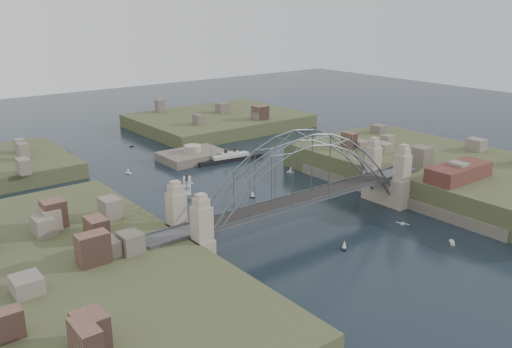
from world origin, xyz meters
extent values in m
plane|color=black|center=(0.00, 0.00, 0.00)|extent=(500.00, 500.00, 0.00)
cube|color=#48494B|center=(0.00, 0.00, 8.00)|extent=(84.00, 6.00, 0.70)
cube|color=#4D5359|center=(0.00, -3.00, 8.55)|extent=(84.00, 0.25, 0.50)
cube|color=#4D5359|center=(0.00, 3.00, 8.55)|extent=(84.00, 0.25, 0.50)
cube|color=black|center=(0.00, 0.00, 8.55)|extent=(55.20, 5.20, 0.35)
cube|color=gray|center=(-31.50, -5.00, 8.85)|extent=(3.40, 3.40, 17.70)
cube|color=gray|center=(-31.50, 5.00, 8.85)|extent=(3.40, 3.40, 17.70)
cube|color=gray|center=(31.50, -5.00, 8.85)|extent=(3.40, 3.40, 17.70)
cube|color=gray|center=(31.50, 5.00, 8.85)|extent=(3.40, 3.40, 17.70)
cube|color=gray|center=(-31.50, 0.00, 4.00)|extent=(4.08, 13.80, 8.00)
cube|color=gray|center=(31.50, 0.00, 4.00)|extent=(4.08, 13.80, 8.00)
cube|color=#414727|center=(-58.00, 0.00, 2.00)|extent=(50.00, 90.00, 12.00)
cube|color=#5A5348|center=(-35.50, 0.00, 1.00)|extent=(6.00, 70.00, 4.00)
cube|color=#414727|center=(58.00, 0.00, 2.00)|extent=(50.00, 90.00, 12.00)
cube|color=#5A5348|center=(35.50, 0.00, 1.00)|extent=(6.00, 70.00, 4.00)
cube|color=#414727|center=(50.00, 110.00, 0.75)|extent=(70.00, 55.00, 9.50)
cube|color=#5A5348|center=(12.00, 70.00, -0.50)|extent=(22.00, 16.00, 7.00)
cylinder|color=gray|center=(12.00, 70.00, 4.20)|extent=(6.00, 6.00, 2.40)
cube|color=#592D26|center=(44.00, -14.00, 10.00)|extent=(20.00, 8.00, 4.00)
cube|color=#48494B|center=(39.00, -28.00, 0.70)|extent=(4.00, 22.00, 1.40)
cube|color=#979DA0|center=(-5.90, 44.16, 0.40)|extent=(11.37, 16.60, 1.60)
cube|color=#979DA0|center=(-5.90, 44.16, 1.60)|extent=(6.66, 9.38, 1.20)
cube|color=#979DA0|center=(-5.90, 44.16, 2.49)|extent=(3.46, 4.52, 0.80)
cylinder|color=black|center=(-6.56, 43.08, 3.19)|extent=(0.86, 0.86, 1.60)
cylinder|color=black|center=(-5.25, 45.23, 3.19)|extent=(0.86, 0.86, 1.60)
cylinder|color=#4D5359|center=(-8.70, 39.55, 2.99)|extent=(0.16, 0.16, 3.99)
cylinder|color=#4D5359|center=(-3.11, 48.77, 2.99)|extent=(0.16, 0.16, 3.99)
cube|color=#979DA0|center=(-24.03, 91.61, 0.42)|extent=(5.78, 16.83, 1.67)
cube|color=#979DA0|center=(-24.03, 91.61, 1.67)|extent=(3.63, 9.36, 1.25)
cube|color=#979DA0|center=(-24.03, 91.61, 2.61)|extent=(2.12, 4.35, 0.84)
cylinder|color=black|center=(-24.28, 90.47, 3.35)|extent=(0.83, 0.83, 1.67)
cylinder|color=black|center=(-23.78, 92.76, 3.35)|extent=(0.83, 0.83, 1.67)
cylinder|color=#4D5359|center=(-25.09, 86.71, 3.14)|extent=(0.17, 0.17, 4.18)
cylinder|color=#4D5359|center=(-22.97, 96.52, 3.14)|extent=(0.17, 0.17, 4.18)
cube|color=black|center=(21.80, 60.77, 0.46)|extent=(25.31, 6.53, 1.82)
cube|color=silver|center=(21.80, 60.77, 1.82)|extent=(14.00, 4.27, 1.37)
cube|color=silver|center=(21.80, 60.77, 2.85)|extent=(6.45, 2.65, 0.91)
cylinder|color=black|center=(20.06, 60.99, 3.65)|extent=(1.23, 1.23, 1.82)
cylinder|color=black|center=(23.54, 60.55, 3.65)|extent=(1.23, 1.23, 1.82)
cylinder|color=#4D5359|center=(14.34, 61.71, 3.42)|extent=(0.18, 0.18, 4.56)
cylinder|color=#4D5359|center=(29.27, 59.83, 3.42)|extent=(0.18, 0.18, 4.56)
cube|color=silver|center=(6.42, -24.76, 8.26)|extent=(1.43, 0.79, 0.25)
cube|color=silver|center=(6.42, -24.76, 8.30)|extent=(1.32, 2.75, 0.05)
cube|color=silver|center=(5.76, -25.04, 8.39)|extent=(0.47, 0.88, 0.32)
cube|color=silver|center=(-20.66, 22.26, 0.15)|extent=(2.57, 1.33, 0.45)
cube|color=silver|center=(-20.66, 22.26, 0.55)|extent=(1.59, 0.99, 0.40)
cylinder|color=black|center=(-20.66, 22.26, 1.00)|extent=(0.16, 0.16, 0.70)
cube|color=silver|center=(4.92, 26.03, 0.15)|extent=(1.38, 1.56, 0.45)
cylinder|color=#4D5359|center=(4.92, 26.03, 1.20)|extent=(0.08, 0.08, 2.20)
cone|color=silver|center=(4.92, 26.03, 1.20)|extent=(1.55, 1.59, 1.92)
cube|color=silver|center=(0.54, -13.84, 0.15)|extent=(2.50, 2.32, 0.45)
cylinder|color=#4D5359|center=(0.54, -13.84, 1.20)|extent=(0.08, 0.08, 2.20)
cone|color=silver|center=(0.54, -13.84, 1.20)|extent=(1.59, 1.57, 1.92)
cube|color=silver|center=(29.40, 37.31, 0.15)|extent=(2.38, 2.36, 0.45)
cylinder|color=#4D5359|center=(29.40, 37.31, 1.20)|extent=(0.08, 0.08, 2.20)
cone|color=silver|center=(29.40, 37.31, 1.20)|extent=(1.59, 1.58, 1.92)
cube|color=silver|center=(-31.60, 56.43, 0.15)|extent=(4.20, 2.53, 0.45)
cube|color=silver|center=(-2.41, 47.20, 0.15)|extent=(0.63, 1.50, 0.45)
cube|color=silver|center=(22.27, -27.27, 0.15)|extent=(2.68, 2.62, 0.45)
cube|color=silver|center=(22.27, -27.27, 0.55)|extent=(1.77, 1.74, 0.40)
cylinder|color=black|center=(22.27, -27.27, 1.00)|extent=(0.16, 0.16, 0.70)
cube|color=silver|center=(-13.26, 69.07, 0.15)|extent=(1.68, 2.09, 0.45)
cylinder|color=#4D5359|center=(-13.26, 69.07, 1.20)|extent=(0.08, 0.08, 2.20)
cone|color=silver|center=(-13.26, 69.07, 1.20)|extent=(1.51, 1.58, 1.92)
cube|color=silver|center=(26.53, 14.91, 0.15)|extent=(1.35, 2.16, 0.45)
cylinder|color=#4D5359|center=(26.53, 14.91, 1.20)|extent=(0.08, 0.08, 2.20)
cone|color=silver|center=(26.53, 14.91, 1.20)|extent=(1.37, 1.51, 1.92)
cube|color=silver|center=(-26.69, -27.75, 0.15)|extent=(2.47, 3.12, 0.45)
cube|color=silver|center=(-26.69, -27.75, 0.55)|extent=(1.69, 2.00, 0.40)
cylinder|color=black|center=(-26.69, -27.75, 1.00)|extent=(0.16, 0.16, 0.70)
cube|color=silver|center=(3.07, 100.72, 0.15)|extent=(1.69, 0.75, 0.45)
cube|color=silver|center=(-44.59, 28.13, 0.15)|extent=(2.93, 1.87, 0.45)
camera|label=1|loc=(-84.02, -89.97, 52.96)|focal=38.04mm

